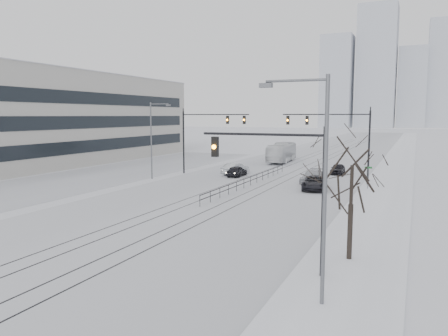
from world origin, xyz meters
TOP-DOWN VIEW (x-y plane):
  - ground at (0.00, 0.00)m, footprint 500.00×500.00m
  - road at (0.00, 60.00)m, footprint 22.00×260.00m
  - sidewalk_east at (13.50, 60.00)m, footprint 5.00×260.00m
  - curb at (11.05, 60.00)m, footprint 0.10×260.00m
  - parking_strip at (-20.00, 35.00)m, footprint 14.00×60.00m
  - tram_rails at (-0.00, 40.00)m, footprint 5.30×180.00m
  - office_building at (-37.97, 35.00)m, footprint 20.20×62.20m
  - skyline at (5.02, 273.63)m, footprint 96.00×48.00m
  - traffic_mast_near at (10.79, 6.00)m, footprint 6.10×0.37m
  - traffic_mast_ne at (8.15, 34.99)m, footprint 9.60×0.37m
  - traffic_mast_nw at (-8.52, 36.00)m, footprint 9.10×0.37m
  - street_light_east at (12.70, 3.00)m, footprint 2.73×0.25m
  - street_light_west at (-12.20, 30.00)m, footprint 2.73×0.25m
  - bare_tree at (13.20, 9.00)m, footprint 4.40×4.40m
  - median_fence at (0.00, 30.00)m, footprint 0.06×24.00m
  - street_sign at (11.80, 32.00)m, footprint 0.70×0.06m
  - sedan_sb_inner at (-4.00, 35.86)m, footprint 1.62×3.94m
  - sedan_sb_outer at (-4.79, 37.35)m, footprint 2.34×4.71m
  - sedan_nb_front at (6.87, 30.07)m, footprint 2.99×5.30m
  - sedan_nb_right at (5.72, 34.39)m, footprint 2.12×4.97m
  - sedan_nb_far at (7.01, 43.18)m, footprint 1.61×3.91m
  - box_truck at (-3.71, 54.34)m, footprint 3.27×11.15m

SIDE VIEW (x-z plane):
  - ground at x=0.00m, z-range 0.00..0.00m
  - road at x=0.00m, z-range 0.00..0.02m
  - parking_strip at x=-20.00m, z-range 0.00..0.03m
  - tram_rails at x=0.00m, z-range 0.02..0.03m
  - curb at x=11.05m, z-range 0.00..0.12m
  - sidewalk_east at x=13.50m, z-range 0.00..0.16m
  - median_fence at x=0.00m, z-range 0.03..1.03m
  - sedan_nb_far at x=7.01m, z-range 0.00..1.33m
  - sedan_sb_inner at x=-4.00m, z-range 0.00..1.34m
  - sedan_nb_front at x=6.87m, z-range 0.00..1.40m
  - sedan_nb_right at x=5.72m, z-range 0.00..1.43m
  - sedan_sb_outer at x=-4.79m, z-range 0.00..1.49m
  - box_truck at x=-3.71m, z-range 0.00..3.07m
  - street_sign at x=11.80m, z-range 0.41..2.81m
  - bare_tree at x=13.20m, z-range 1.44..7.54m
  - traffic_mast_near at x=10.79m, z-range 1.06..8.06m
  - street_light_east at x=12.70m, z-range 0.71..9.71m
  - street_light_west at x=-12.20m, z-range 0.71..9.71m
  - traffic_mast_nw at x=-8.52m, z-range 1.57..9.57m
  - traffic_mast_ne at x=8.15m, z-range 1.76..9.76m
  - office_building at x=-37.97m, z-range 0.01..14.12m
  - skyline at x=5.02m, z-range -5.35..66.65m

